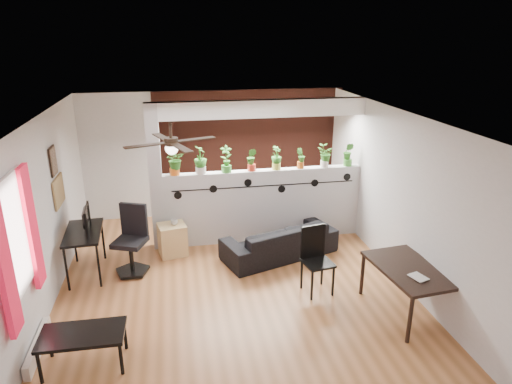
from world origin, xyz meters
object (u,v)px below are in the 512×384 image
at_px(sofa, 280,241).
at_px(cup, 174,222).
at_px(potted_plant_3, 252,159).
at_px(folding_chair, 315,253).
at_px(potted_plant_0, 174,161).
at_px(potted_plant_6, 325,155).
at_px(cube_shelf, 173,240).
at_px(office_chair, 132,244).
at_px(potted_plant_1, 200,159).
at_px(potted_plant_4, 276,157).
at_px(potted_plant_5, 301,158).
at_px(dining_table, 408,273).
at_px(computer_desk, 84,235).
at_px(ceiling_fan, 171,144).
at_px(potted_plant_2, 226,158).
at_px(potted_plant_7, 348,154).
at_px(coffee_table, 82,336).

bearing_deg(sofa, cup, -30.99).
height_order(potted_plant_3, folding_chair, potted_plant_3).
height_order(potted_plant_0, potted_plant_6, potted_plant_0).
bearing_deg(potted_plant_3, cube_shelf, -166.92).
bearing_deg(folding_chair, cup, 142.56).
relative_size(office_chair, folding_chair, 1.09).
xyz_separation_m(potted_plant_1, potted_plant_6, (2.26, 0.00, -0.04)).
xyz_separation_m(potted_plant_4, potted_plant_5, (0.45, 0.00, -0.03)).
distance_m(potted_plant_3, dining_table, 3.32).
bearing_deg(sofa, office_chair, -15.94).
bearing_deg(office_chair, potted_plant_3, 21.97).
bearing_deg(computer_desk, potted_plant_6, 10.55).
bearing_deg(folding_chair, potted_plant_1, 128.76).
distance_m(potted_plant_1, cube_shelf, 1.48).
relative_size(potted_plant_4, dining_table, 0.32).
distance_m(ceiling_fan, potted_plant_3, 2.38).
xyz_separation_m(potted_plant_5, cube_shelf, (-2.37, -0.34, -1.27)).
height_order(potted_plant_2, potted_plant_3, potted_plant_2).
bearing_deg(cup, dining_table, -37.45).
bearing_deg(folding_chair, potted_plant_6, 68.80).
relative_size(ceiling_fan, potted_plant_4, 2.81).
bearing_deg(sofa, potted_plant_7, -172.05).
bearing_deg(cube_shelf, dining_table, -48.26).
distance_m(potted_plant_7, folding_chair, 2.44).
xyz_separation_m(potted_plant_5, sofa, (-0.54, -0.73, -1.27)).
height_order(office_chair, dining_table, office_chair).
distance_m(potted_plant_4, cube_shelf, 2.34).
bearing_deg(potted_plant_1, computer_desk, -157.95).
relative_size(cube_shelf, folding_chair, 0.55).
relative_size(potted_plant_2, office_chair, 0.43).
xyz_separation_m(potted_plant_0, potted_plant_2, (0.90, 0.00, 0.01)).
height_order(sofa, dining_table, dining_table).
distance_m(potted_plant_6, cube_shelf, 3.12).
bearing_deg(potted_plant_1, coffee_table, -117.95).
bearing_deg(potted_plant_5, folding_chair, -98.51).
height_order(potted_plant_5, sofa, potted_plant_5).
xyz_separation_m(potted_plant_6, computer_desk, (-4.18, -0.78, -0.90)).
bearing_deg(potted_plant_6, office_chair, -166.24).
distance_m(potted_plant_0, office_chair, 1.58).
height_order(potted_plant_7, dining_table, potted_plant_7).
height_order(dining_table, coffee_table, dining_table).
distance_m(potted_plant_2, office_chair, 2.16).
bearing_deg(potted_plant_6, dining_table, -83.23).
bearing_deg(potted_plant_2, potted_plant_0, 180.00).
bearing_deg(cube_shelf, folding_chair, -48.02).
bearing_deg(cup, cube_shelf, 180.00).
bearing_deg(cube_shelf, potted_plant_4, -1.18).
bearing_deg(folding_chair, ceiling_fan, 177.25).
xyz_separation_m(potted_plant_1, potted_plant_5, (1.81, 0.00, -0.06)).
height_order(potted_plant_0, folding_chair, potted_plant_0).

